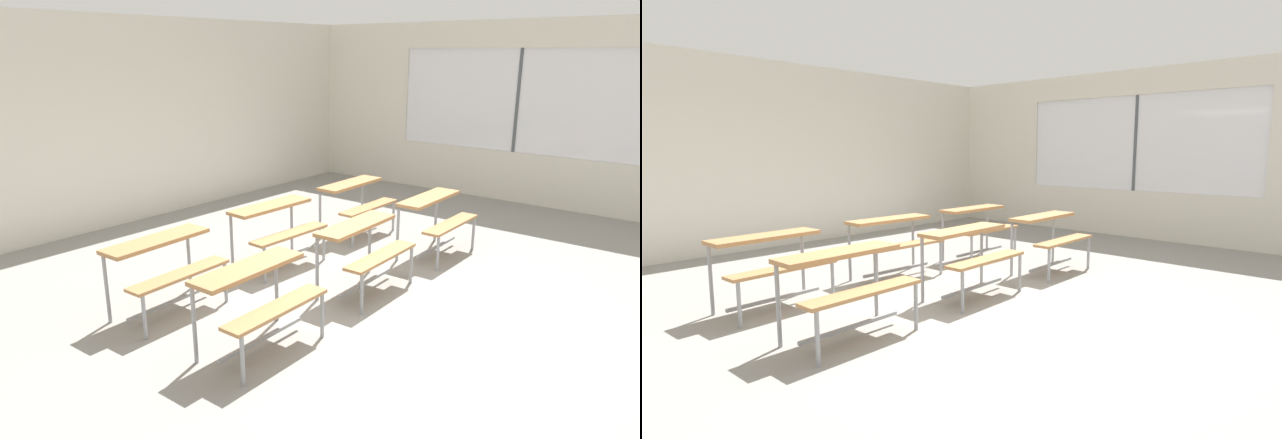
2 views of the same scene
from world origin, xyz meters
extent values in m
cube|color=gray|center=(0.00, 0.00, -0.03)|extent=(10.00, 9.00, 0.05)
cube|color=silver|center=(0.00, 4.50, 1.50)|extent=(10.00, 0.12, 3.00)
cube|color=silver|center=(5.00, 0.00, 0.42)|extent=(0.12, 9.00, 0.85)
cube|color=silver|center=(5.00, 0.00, 2.77)|extent=(0.12, 9.00, 0.45)
cube|color=silver|center=(5.00, 3.55, 1.70)|extent=(0.12, 1.90, 1.70)
cube|color=white|center=(5.00, 0.50, 1.70)|extent=(0.02, 4.20, 1.70)
cube|color=#4C5156|center=(5.00, 0.50, 1.70)|extent=(0.06, 0.05, 1.70)
cube|color=#A87547|center=(-1.43, 0.28, 0.72)|extent=(1.11, 0.34, 0.04)
cube|color=#A87547|center=(-1.43, -0.04, 0.44)|extent=(1.10, 0.24, 0.03)
cylinder|color=gray|center=(-1.94, 0.41, 0.36)|extent=(0.04, 0.04, 0.72)
cylinder|color=gray|center=(-0.94, 0.43, 0.36)|extent=(0.04, 0.04, 0.72)
cylinder|color=gray|center=(-1.92, -0.14, 0.22)|extent=(0.04, 0.04, 0.44)
cylinder|color=gray|center=(-0.92, -0.12, 0.22)|extent=(0.04, 0.04, 0.44)
cube|color=gray|center=(-1.43, 0.14, 0.10)|extent=(1.00, 0.05, 0.03)
cube|color=#A87547|center=(0.18, 0.31, 0.72)|extent=(1.11, 0.36, 0.04)
cube|color=#A87547|center=(0.19, -0.01, 0.44)|extent=(1.11, 0.26, 0.03)
cylinder|color=gray|center=(-0.33, 0.43, 0.36)|extent=(0.04, 0.04, 0.72)
cylinder|color=gray|center=(0.67, 0.46, 0.36)|extent=(0.04, 0.04, 0.72)
cylinder|color=gray|center=(-0.31, -0.12, 0.22)|extent=(0.04, 0.04, 0.44)
cylinder|color=gray|center=(0.69, -0.09, 0.22)|extent=(0.04, 0.04, 0.44)
cube|color=gray|center=(0.18, 0.17, 0.10)|extent=(1.00, 0.07, 0.03)
cube|color=#A87547|center=(1.70, 0.28, 0.72)|extent=(1.10, 0.34, 0.04)
cube|color=#A87547|center=(1.71, -0.04, 0.44)|extent=(1.10, 0.24, 0.03)
cylinder|color=gray|center=(1.20, 0.41, 0.36)|extent=(0.04, 0.04, 0.72)
cylinder|color=gray|center=(2.20, 0.43, 0.36)|extent=(0.04, 0.04, 0.72)
cylinder|color=gray|center=(1.21, -0.14, 0.22)|extent=(0.04, 0.04, 0.44)
cylinder|color=gray|center=(2.21, -0.12, 0.22)|extent=(0.04, 0.04, 0.44)
cube|color=gray|center=(1.70, 0.14, 0.10)|extent=(1.00, 0.05, 0.03)
cube|color=#A87547|center=(-1.48, 1.52, 0.72)|extent=(1.11, 0.37, 0.04)
cube|color=#A87547|center=(-1.47, 1.20, 0.44)|extent=(1.11, 0.27, 0.03)
cylinder|color=gray|center=(-1.98, 1.63, 0.36)|extent=(0.04, 0.04, 0.72)
cylinder|color=gray|center=(-0.99, 1.68, 0.36)|extent=(0.04, 0.04, 0.72)
cylinder|color=gray|center=(-1.96, 1.08, 0.22)|extent=(0.04, 0.04, 0.44)
cylinder|color=gray|center=(-0.96, 1.13, 0.22)|extent=(0.04, 0.04, 0.44)
cube|color=gray|center=(-1.47, 1.38, 0.10)|extent=(1.00, 0.07, 0.03)
cube|color=#A87547|center=(0.16, 1.55, 0.72)|extent=(1.11, 0.36, 0.04)
cube|color=#A87547|center=(0.15, 1.24, 0.44)|extent=(1.11, 0.26, 0.03)
cylinder|color=gray|center=(-0.34, 1.71, 0.36)|extent=(0.04, 0.04, 0.72)
cylinder|color=gray|center=(0.66, 1.68, 0.36)|extent=(0.04, 0.04, 0.72)
cylinder|color=gray|center=(-0.36, 1.16, 0.22)|extent=(0.04, 0.04, 0.44)
cylinder|color=gray|center=(0.64, 1.13, 0.22)|extent=(0.04, 0.04, 0.44)
cube|color=gray|center=(0.15, 1.41, 0.10)|extent=(1.00, 0.07, 0.03)
cube|color=#A87547|center=(1.73, 1.53, 0.72)|extent=(1.10, 0.32, 0.04)
cube|color=#A87547|center=(1.73, 1.21, 0.44)|extent=(1.10, 0.22, 0.03)
cylinder|color=gray|center=(1.23, 1.66, 0.36)|extent=(0.04, 0.04, 0.72)
cylinder|color=gray|center=(2.23, 1.67, 0.36)|extent=(0.04, 0.04, 0.72)
cylinder|color=gray|center=(1.23, 1.11, 0.22)|extent=(0.04, 0.04, 0.44)
cylinder|color=gray|center=(2.23, 1.12, 0.22)|extent=(0.04, 0.04, 0.44)
cube|color=gray|center=(1.73, 1.39, 0.10)|extent=(1.00, 0.04, 0.03)
camera|label=1|loc=(-4.58, -3.08, 2.50)|focal=32.21mm
camera|label=2|loc=(-3.80, -3.30, 1.60)|focal=28.00mm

